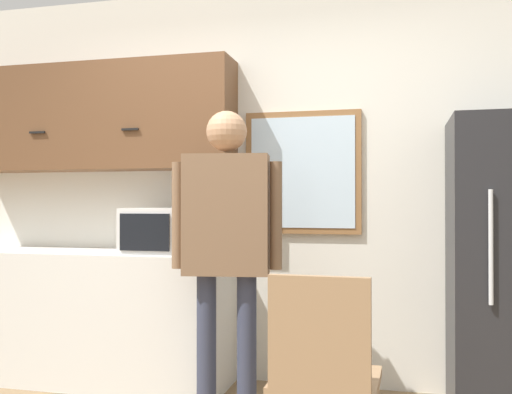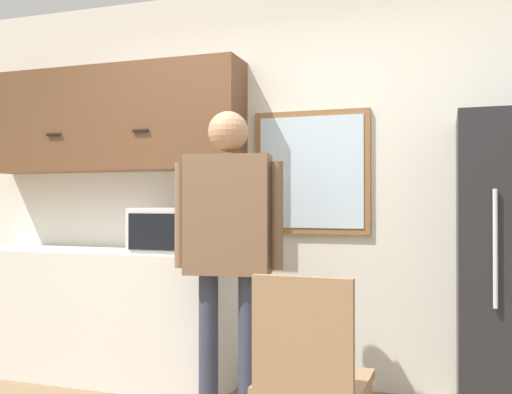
{
  "view_description": "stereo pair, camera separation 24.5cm",
  "coord_description": "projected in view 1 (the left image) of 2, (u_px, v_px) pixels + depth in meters",
  "views": [
    {
      "loc": [
        0.87,
        -2.06,
        1.22
      ],
      "look_at": [
        0.13,
        0.95,
        1.25
      ],
      "focal_mm": 40.0,
      "sensor_mm": 36.0,
      "label": 1
    },
    {
      "loc": [
        1.11,
        -1.99,
        1.22
      ],
      "look_at": [
        0.13,
        0.95,
        1.25
      ],
      "focal_mm": 40.0,
      "sensor_mm": 36.0,
      "label": 2
    }
  ],
  "objects": [
    {
      "name": "counter",
      "position": [
        86.0,
        315.0,
        3.9
      ],
      "size": [
        2.0,
        0.56,
        0.88
      ],
      "color": "silver",
      "rests_on": "ground_plane"
    },
    {
      "name": "microwave",
      "position": [
        163.0,
        231.0,
        3.7
      ],
      "size": [
        0.47,
        0.38,
        0.3
      ],
      "color": "white",
      "rests_on": "counter"
    },
    {
      "name": "person",
      "position": [
        227.0,
        229.0,
        3.2
      ],
      "size": [
        0.62,
        0.29,
        1.73
      ],
      "rotation": [
        0.0,
        0.0,
        0.16
      ],
      "color": "#33384C",
      "rests_on": "ground_plane"
    },
    {
      "name": "chair",
      "position": [
        323.0,
        371.0,
        2.36
      ],
      "size": [
        0.46,
        0.46,
        0.92
      ],
      "rotation": [
        0.0,
        0.0,
        3.11
      ],
      "color": "#997551",
      "rests_on": "ground_plane"
    },
    {
      "name": "upper_cabinets",
      "position": [
        96.0,
        118.0,
        4.03
      ],
      "size": [
        2.0,
        0.34,
        0.74
      ],
      "color": "brown"
    },
    {
      "name": "back_wall",
      "position": [
        266.0,
        183.0,
        3.92
      ],
      "size": [
        6.0,
        0.06,
        2.7
      ],
      "color": "silver",
      "rests_on": "ground_plane"
    },
    {
      "name": "window",
      "position": [
        303.0,
        172.0,
        3.81
      ],
      "size": [
        0.78,
        0.05,
        0.82
      ],
      "color": "olive"
    }
  ]
}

